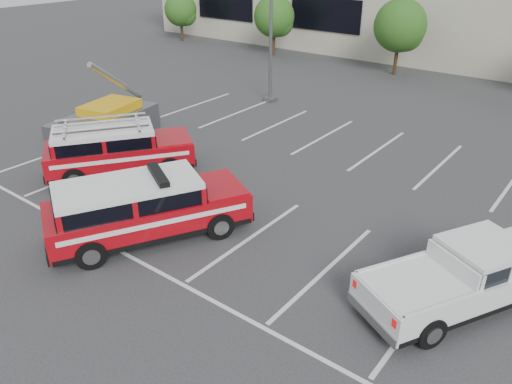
# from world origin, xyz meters

# --- Properties ---
(ground) EXTENTS (120.00, 120.00, 0.00)m
(ground) POSITION_xyz_m (0.00, 0.00, 0.00)
(ground) COLOR #2E2E31
(ground) RESTS_ON ground
(stall_markings) EXTENTS (23.00, 15.00, 0.01)m
(stall_markings) POSITION_xyz_m (0.00, 4.50, 0.01)
(stall_markings) COLOR silver
(stall_markings) RESTS_ON ground
(tree_far_left) EXTENTS (2.77, 2.77, 3.99)m
(tree_far_left) POSITION_xyz_m (-24.91, 22.05, 2.50)
(tree_far_left) COLOR #3F2B19
(tree_far_left) RESTS_ON ground
(tree_left) EXTENTS (3.07, 3.07, 4.42)m
(tree_left) POSITION_xyz_m (-14.91, 22.05, 2.77)
(tree_left) COLOR #3F2B19
(tree_left) RESTS_ON ground
(tree_mid_left) EXTENTS (3.37, 3.37, 4.85)m
(tree_mid_left) POSITION_xyz_m (-4.91, 22.05, 3.04)
(tree_mid_left) COLOR #3F2B19
(tree_mid_left) RESTS_ON ground
(light_pole_left) EXTENTS (0.90, 0.60, 10.24)m
(light_pole_left) POSITION_xyz_m (-8.00, 12.00, 5.19)
(light_pole_left) COLOR #59595E
(light_pole_left) RESTS_ON ground
(fire_chief_suv) EXTENTS (4.73, 6.25, 2.09)m
(fire_chief_suv) POSITION_xyz_m (-2.58, -1.77, 0.85)
(fire_chief_suv) COLOR #98070F
(fire_chief_suv) RESTS_ON ground
(white_pickup) EXTENTS (4.22, 5.64, 1.66)m
(white_pickup) POSITION_xyz_m (6.08, 0.96, 0.66)
(white_pickup) COLOR silver
(white_pickup) RESTS_ON ground
(ladder_suv) EXTENTS (4.88, 5.65, 2.14)m
(ladder_suv) POSITION_xyz_m (-6.98, 0.66, 0.85)
(ladder_suv) COLOR #98070F
(ladder_suv) RESTS_ON ground
(utility_rig) EXTENTS (3.72, 4.66, 3.60)m
(utility_rig) POSITION_xyz_m (-10.55, 2.97, 0.72)
(utility_rig) COLOR #59595E
(utility_rig) RESTS_ON ground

